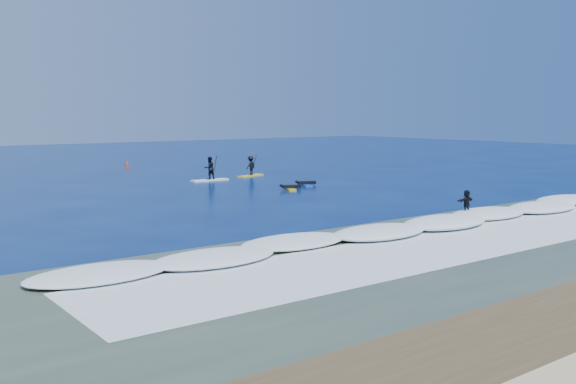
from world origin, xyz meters
TOP-DOWN VIEW (x-y plane):
  - ground at (0.00, 0.00)m, footprint 160.00×160.00m
  - shallow_water at (0.00, -14.00)m, footprint 90.00×13.00m
  - breaking_wave at (0.00, -10.00)m, footprint 40.00×6.00m
  - whitewater at (0.00, -13.00)m, footprint 34.00×5.00m
  - sup_paddler_center at (2.67, 13.91)m, footprint 3.06×0.82m
  - sup_paddler_right at (7.17, 14.94)m, footprint 2.82×1.58m
  - prone_paddler_near at (4.14, 5.52)m, footprint 1.41×1.88m
  - prone_paddler_far at (6.50, 6.79)m, footprint 1.49×1.98m
  - wave_surfer at (3.95, -9.26)m, footprint 1.74×0.52m
  - marker_buoy at (2.34, 29.00)m, footprint 0.27×0.27m

SIDE VIEW (x-z plane):
  - ground at x=0.00m, z-range 0.00..0.00m
  - breaking_wave at x=0.00m, z-range -0.15..0.15m
  - whitewater at x=0.00m, z-range -0.01..0.01m
  - shallow_water at x=0.00m, z-range 0.00..0.01m
  - prone_paddler_near at x=4.14m, z-range -0.06..0.32m
  - prone_paddler_far at x=6.50m, z-range -0.06..0.34m
  - marker_buoy at x=2.34m, z-range -0.04..0.60m
  - wave_surfer at x=3.95m, z-range 0.10..1.35m
  - sup_paddler_right at x=7.17m, z-range -0.21..1.72m
  - sup_paddler_center at x=2.67m, z-range -0.27..1.87m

